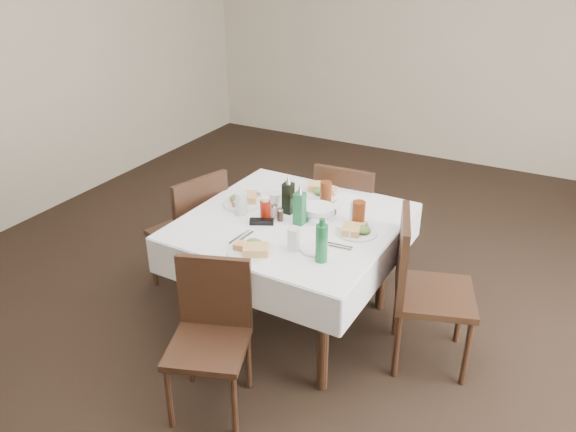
% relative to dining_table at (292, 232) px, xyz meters
% --- Properties ---
extents(ground_plane, '(7.00, 7.00, 0.00)m').
position_rel_dining_table_xyz_m(ground_plane, '(0.19, 0.03, -0.67)').
color(ground_plane, black).
extents(room_shell, '(6.04, 7.04, 2.80)m').
position_rel_dining_table_xyz_m(room_shell, '(0.19, 0.03, 1.04)').
color(room_shell, '#BEAE99').
rests_on(room_shell, ground).
extents(dining_table, '(1.26, 1.26, 0.76)m').
position_rel_dining_table_xyz_m(dining_table, '(0.00, 0.00, 0.00)').
color(dining_table, black).
rests_on(dining_table, ground).
extents(chair_north, '(0.45, 0.45, 0.89)m').
position_rel_dining_table_xyz_m(chair_north, '(0.08, 0.70, -0.16)').
color(chair_north, black).
rests_on(chair_north, ground).
extents(chair_south, '(0.50, 0.50, 0.83)m').
position_rel_dining_table_xyz_m(chair_south, '(-0.07, -0.78, -0.20)').
color(chair_south, black).
rests_on(chair_south, ground).
extents(chair_east, '(0.56, 0.56, 0.93)m').
position_rel_dining_table_xyz_m(chair_east, '(0.79, 0.04, -0.14)').
color(chair_east, black).
rests_on(chair_east, ground).
extents(chair_west, '(0.53, 0.53, 0.90)m').
position_rel_dining_table_xyz_m(chair_west, '(-0.77, 0.02, -0.16)').
color(chair_west, black).
rests_on(chair_west, ground).
extents(meal_north, '(0.26, 0.26, 0.06)m').
position_rel_dining_table_xyz_m(meal_north, '(-0.00, 0.43, 0.11)').
color(meal_north, white).
rests_on(meal_north, dining_table).
extents(meal_south, '(0.26, 0.26, 0.06)m').
position_rel_dining_table_xyz_m(meal_south, '(-0.01, -0.45, 0.11)').
color(meal_south, white).
rests_on(meal_south, dining_table).
extents(meal_east, '(0.24, 0.24, 0.05)m').
position_rel_dining_table_xyz_m(meal_east, '(0.41, 0.02, 0.11)').
color(meal_east, white).
rests_on(meal_east, dining_table).
extents(meal_west, '(0.25, 0.25, 0.06)m').
position_rel_dining_table_xyz_m(meal_west, '(-0.38, 0.05, 0.11)').
color(meal_west, white).
rests_on(meal_west, dining_table).
extents(side_plate_a, '(0.15, 0.15, 0.01)m').
position_rel_dining_table_xyz_m(side_plate_a, '(-0.27, 0.23, 0.09)').
color(side_plate_a, white).
rests_on(side_plate_a, dining_table).
extents(side_plate_b, '(0.16, 0.16, 0.01)m').
position_rel_dining_table_xyz_m(side_plate_b, '(0.28, -0.27, 0.09)').
color(side_plate_b, white).
rests_on(side_plate_b, dining_table).
extents(water_n, '(0.06, 0.06, 0.11)m').
position_rel_dining_table_xyz_m(water_n, '(-0.18, 0.30, 0.14)').
color(water_n, silver).
rests_on(water_n, dining_table).
extents(water_s, '(0.07, 0.07, 0.13)m').
position_rel_dining_table_xyz_m(water_s, '(0.17, -0.32, 0.15)').
color(water_s, silver).
rests_on(water_s, dining_table).
extents(water_e, '(0.07, 0.07, 0.13)m').
position_rel_dining_table_xyz_m(water_e, '(0.35, 0.15, 0.15)').
color(water_e, silver).
rests_on(water_e, dining_table).
extents(water_w, '(0.07, 0.07, 0.14)m').
position_rel_dining_table_xyz_m(water_w, '(-0.31, -0.08, 0.16)').
color(water_w, silver).
rests_on(water_w, dining_table).
extents(iced_tea_a, '(0.07, 0.07, 0.15)m').
position_rel_dining_table_xyz_m(iced_tea_a, '(0.09, 0.29, 0.16)').
color(iced_tea_a, '#652A0F').
rests_on(iced_tea_a, dining_table).
extents(iced_tea_b, '(0.08, 0.08, 0.16)m').
position_rel_dining_table_xyz_m(iced_tea_b, '(0.38, 0.10, 0.17)').
color(iced_tea_b, '#652A0F').
rests_on(iced_tea_b, dining_table).
extents(bread_basket, '(0.21, 0.21, 0.07)m').
position_rel_dining_table_xyz_m(bread_basket, '(0.13, 0.10, 0.12)').
color(bread_basket, silver).
rests_on(bread_basket, dining_table).
extents(oil_cruet_dark, '(0.06, 0.06, 0.25)m').
position_rel_dining_table_xyz_m(oil_cruet_dark, '(-0.06, 0.07, 0.19)').
color(oil_cruet_dark, black).
rests_on(oil_cruet_dark, dining_table).
extents(oil_cruet_green, '(0.06, 0.06, 0.25)m').
position_rel_dining_table_xyz_m(oil_cruet_green, '(0.06, -0.03, 0.19)').
color(oil_cruet_green, '#196634').
rests_on(oil_cruet_green, dining_table).
extents(ketchup_bottle, '(0.06, 0.06, 0.14)m').
position_rel_dining_table_xyz_m(ketchup_bottle, '(-0.15, -0.06, 0.15)').
color(ketchup_bottle, '#991808').
rests_on(ketchup_bottle, dining_table).
extents(salt_shaker, '(0.04, 0.04, 0.09)m').
position_rel_dining_table_xyz_m(salt_shaker, '(-0.11, -0.03, 0.13)').
color(salt_shaker, white).
rests_on(salt_shaker, dining_table).
extents(pepper_shaker, '(0.04, 0.04, 0.08)m').
position_rel_dining_table_xyz_m(pepper_shaker, '(-0.06, -0.05, 0.13)').
color(pepper_shaker, '#3A2519').
rests_on(pepper_shaker, dining_table).
extents(coffee_mug, '(0.12, 0.12, 0.09)m').
position_rel_dining_table_xyz_m(coffee_mug, '(-0.18, 0.12, 0.13)').
color(coffee_mug, white).
rests_on(coffee_mug, dining_table).
extents(sunglasses, '(0.15, 0.10, 0.03)m').
position_rel_dining_table_xyz_m(sunglasses, '(-0.13, -0.14, 0.10)').
color(sunglasses, black).
rests_on(sunglasses, dining_table).
extents(green_bottle, '(0.06, 0.06, 0.25)m').
position_rel_dining_table_xyz_m(green_bottle, '(0.36, -0.36, 0.20)').
color(green_bottle, '#196634').
rests_on(green_bottle, dining_table).
extents(sugar_caddy, '(0.11, 0.09, 0.05)m').
position_rel_dining_table_xyz_m(sugar_caddy, '(0.36, -0.03, 0.11)').
color(sugar_caddy, white).
rests_on(sugar_caddy, dining_table).
extents(cutlery_n, '(0.05, 0.16, 0.01)m').
position_rel_dining_table_xyz_m(cutlery_n, '(0.12, 0.37, 0.09)').
color(cutlery_n, silver).
rests_on(cutlery_n, dining_table).
extents(cutlery_s, '(0.06, 0.19, 0.01)m').
position_rel_dining_table_xyz_m(cutlery_s, '(-0.14, -0.34, 0.09)').
color(cutlery_s, silver).
rests_on(cutlery_s, dining_table).
extents(cutlery_e, '(0.18, 0.06, 0.01)m').
position_rel_dining_table_xyz_m(cutlery_e, '(0.37, -0.18, 0.09)').
color(cutlery_e, silver).
rests_on(cutlery_e, dining_table).
extents(cutlery_w, '(0.17, 0.05, 0.01)m').
position_rel_dining_table_xyz_m(cutlery_w, '(-0.38, 0.21, 0.09)').
color(cutlery_w, silver).
rests_on(cutlery_w, dining_table).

